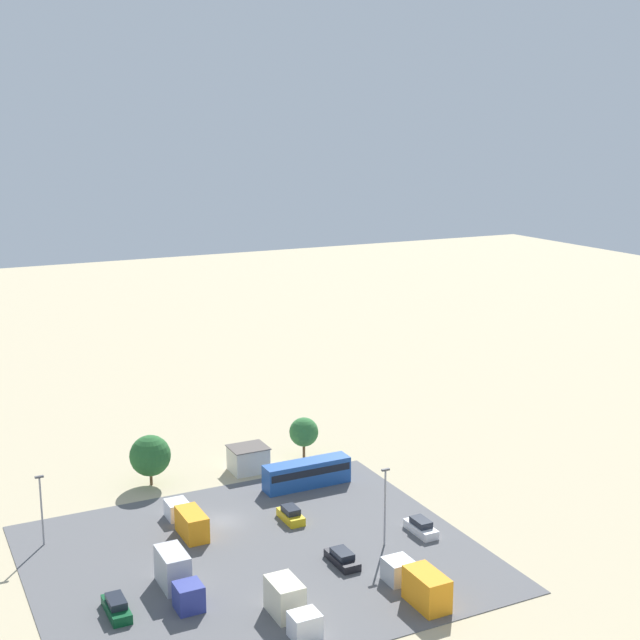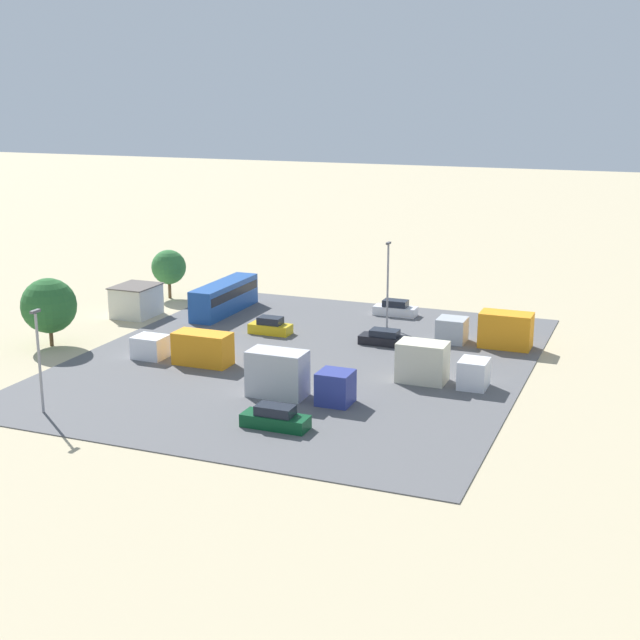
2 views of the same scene
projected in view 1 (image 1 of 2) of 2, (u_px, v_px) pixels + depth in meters
The scene contains 16 objects.
ground_plane at pixel (223, 522), 99.35m from camera, with size 400.00×400.00×0.00m, color tan.
parking_lot_surface at pixel (256, 558), 91.01m from camera, with size 44.49×37.97×0.08m.
shed_building at pixel (248, 459), 113.62m from camera, with size 4.76×4.05×3.26m.
bus at pixel (307, 473), 108.60m from camera, with size 10.92×2.58×3.22m.
parked_car_0 at pixel (342, 558), 89.57m from camera, with size 1.89×4.61×1.41m.
parked_car_1 at pixel (116, 607), 80.30m from camera, with size 1.76×4.78×1.62m.
parked_car_2 at pixel (291, 515), 99.28m from camera, with size 1.77×4.07×1.64m.
parked_car_3 at pixel (421, 527), 96.27m from camera, with size 1.77×4.47×1.63m.
parked_truck_0 at pixel (418, 584), 82.81m from camera, with size 2.56×8.62×3.23m.
parked_truck_1 at pixel (177, 576), 83.85m from camera, with size 2.43×8.24×3.59m.
parked_truck_2 at pixel (290, 605), 79.09m from camera, with size 2.53×7.25×3.26m.
parked_truck_3 at pixel (188, 520), 96.67m from camera, with size 2.35×9.05×2.80m.
tree_near_shed at pixel (304, 432), 117.80m from camera, with size 3.87×3.87×5.51m.
tree_apron_mid at pixel (150, 456), 108.74m from camera, with size 5.05×5.05×6.34m.
light_pole_lot_centre at pixel (385, 503), 92.68m from camera, with size 0.90×0.28×8.52m.
light_pole_lot_edge at pixel (41, 507), 92.88m from camera, with size 0.90×0.28×7.69m.
Camera 1 is at (31.57, 87.31, 43.30)m, focal length 50.00 mm.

